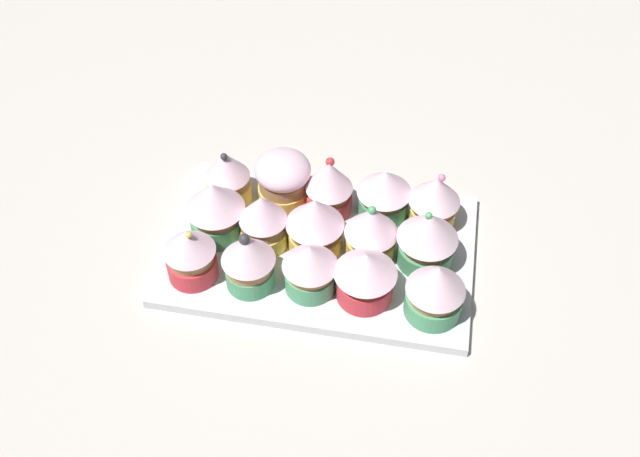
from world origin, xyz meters
TOP-DOWN VIEW (x-y plane):
  - ground_plane at (0.00, 0.00)cm, footprint 180.00×180.00cm
  - baking_tray at (0.00, 0.00)cm, footprint 34.53×22.04cm
  - cupcake_0 at (-12.05, -5.97)cm, footprint 5.89×5.89cm
  - cupcake_1 at (-6.30, -6.38)cm, footprint 6.31×6.31cm
  - cupcake_2 at (-0.19, -5.86)cm, footprint 5.50×5.50cm
  - cupcake_3 at (5.53, -6.40)cm, footprint 6.53×6.53cm
  - cupcake_4 at (11.97, -5.56)cm, footprint 5.30×5.30cm
  - cupcake_5 at (-11.76, 0.13)cm, footprint 6.70×6.70cm
  - cupcake_6 at (-5.67, -0.34)cm, footprint 5.95×5.95cm
  - cupcake_7 at (0.57, -0.47)cm, footprint 6.53×6.53cm
  - cupcake_8 at (6.29, 0.50)cm, footprint 5.39×5.39cm
  - cupcake_9 at (11.85, -0.27)cm, footprint 6.68×6.68cm
  - cupcake_10 at (-13.18, 6.66)cm, footprint 6.19×6.19cm
  - cupcake_11 at (-5.87, 5.90)cm, footprint 6.68×6.68cm
  - cupcake_12 at (0.45, 5.83)cm, footprint 5.95×5.95cm
  - cupcake_13 at (6.48, 6.42)cm, footprint 5.77×5.77cm
  - cupcake_14 at (12.90, 6.41)cm, footprint 5.65×5.65cm

SIDE VIEW (x-z plane):
  - ground_plane at x=0.00cm, z-range -3.00..0.00cm
  - baking_tray at x=0.00cm, z-range 0.00..1.20cm
  - cupcake_12 at x=0.45cm, z-range 1.33..7.89cm
  - cupcake_1 at x=-6.30cm, z-range 1.37..8.05cm
  - cupcake_11 at x=-5.87cm, z-range 1.38..8.08cm
  - cupcake_3 at x=5.53cm, z-range 1.32..8.18cm
  - cupcake_14 at x=12.90cm, z-range 1.15..8.37cm
  - cupcake_4 at x=11.97cm, z-range 1.10..8.54cm
  - cupcake_10 at x=-13.18cm, z-range 1.28..8.42cm
  - cupcake_8 at x=6.29cm, z-range 1.23..8.52cm
  - cupcake_0 at x=-12.05cm, z-range 1.25..8.53cm
  - cupcake_6 at x=-5.67cm, z-range 1.21..8.72cm
  - cupcake_2 at x=-0.19cm, z-range 1.12..8.86cm
  - cupcake_13 at x=6.48cm, z-range 1.19..8.92cm
  - cupcake_7 at x=0.57cm, z-range 1.38..8.76cm
  - cupcake_5 at x=-11.76cm, z-range 1.26..9.00cm
  - cupcake_9 at x=11.85cm, z-range 1.39..9.05cm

